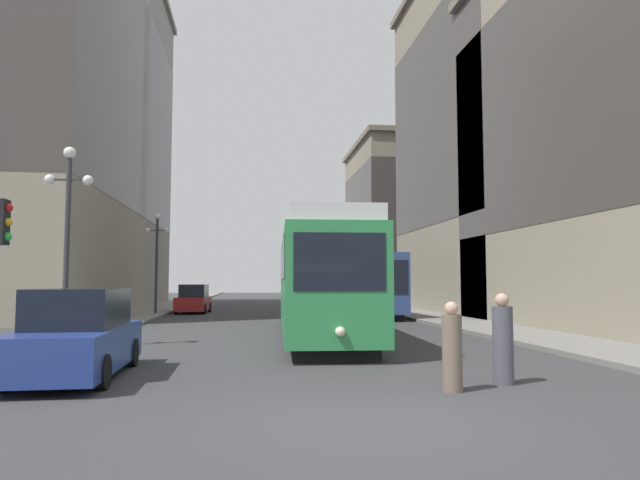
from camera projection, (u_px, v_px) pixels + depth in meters
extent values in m
plane|color=#38383A|center=(370.00, 422.00, 7.95)|extent=(200.00, 200.00, 0.00)
cube|color=gray|center=(171.00, 305.00, 46.55)|extent=(3.08, 120.00, 0.15)
cube|color=gray|center=(364.00, 304.00, 48.54)|extent=(3.08, 120.00, 0.15)
cube|color=black|center=(319.00, 332.00, 20.19)|extent=(2.83, 12.84, 0.35)
cube|color=#2D8447|center=(319.00, 284.00, 20.32)|extent=(3.27, 13.97, 3.10)
cube|color=black|center=(319.00, 264.00, 20.37)|extent=(3.28, 13.41, 1.08)
cube|color=silver|center=(319.00, 235.00, 20.45)|extent=(3.05, 13.68, 0.44)
cube|color=black|center=(340.00, 262.00, 13.49)|extent=(2.21, 0.19, 1.40)
sphere|color=#F2EACC|center=(340.00, 332.00, 13.30)|extent=(0.24, 0.24, 0.24)
cube|color=black|center=(360.00, 313.00, 33.14)|extent=(2.55, 10.27, 0.35)
cube|color=#334C8C|center=(360.00, 283.00, 33.27)|extent=(2.97, 11.17, 3.10)
cube|color=black|center=(360.00, 274.00, 33.31)|extent=(2.98, 10.73, 1.30)
cube|color=black|center=(385.00, 277.00, 27.85)|extent=(2.31, 0.17, 1.71)
cylinder|color=black|center=(3.00, 374.00, 10.11)|extent=(0.19, 0.64, 0.64)
cylinder|color=black|center=(55.00, 354.00, 12.98)|extent=(0.19, 0.64, 0.64)
cylinder|color=black|center=(103.00, 372.00, 10.35)|extent=(0.19, 0.64, 0.64)
cylinder|color=black|center=(133.00, 353.00, 13.22)|extent=(0.19, 0.64, 0.64)
cube|color=navy|center=(77.00, 348.00, 11.69)|extent=(1.88, 4.73, 0.84)
cube|color=black|center=(80.00, 308.00, 11.86)|extent=(1.63, 2.61, 0.80)
cylinder|color=black|center=(176.00, 309.00, 34.81)|extent=(0.21, 0.65, 0.64)
cylinder|color=black|center=(183.00, 307.00, 37.46)|extent=(0.21, 0.65, 0.64)
cylinder|color=black|center=(204.00, 309.00, 34.93)|extent=(0.21, 0.65, 0.64)
cylinder|color=black|center=(210.00, 307.00, 37.58)|extent=(0.21, 0.65, 0.64)
cube|color=maroon|center=(194.00, 304.00, 36.22)|extent=(2.02, 4.38, 0.84)
cube|color=black|center=(194.00, 291.00, 36.38)|extent=(1.70, 2.44, 0.80)
cylinder|color=#6B5B4C|center=(452.00, 353.00, 10.21)|extent=(0.36, 0.36, 1.37)
sphere|color=tan|center=(451.00, 308.00, 10.27)|extent=(0.25, 0.25, 0.25)
cylinder|color=#4C4C56|center=(503.00, 345.00, 10.93)|extent=(0.39, 0.39, 1.49)
sphere|color=tan|center=(502.00, 300.00, 11.00)|extent=(0.27, 0.27, 0.27)
sphere|color=red|center=(9.00, 208.00, 11.86)|extent=(0.18, 0.18, 0.18)
sphere|color=gold|center=(8.00, 222.00, 11.84)|extent=(0.18, 0.18, 0.18)
sphere|color=green|center=(7.00, 237.00, 11.81)|extent=(0.18, 0.18, 0.18)
cylinder|color=#333338|center=(67.00, 250.00, 16.89)|extent=(0.16, 0.16, 5.54)
sphere|color=white|center=(70.00, 153.00, 17.11)|extent=(0.36, 0.36, 0.36)
sphere|color=white|center=(50.00, 179.00, 16.98)|extent=(0.31, 0.31, 0.31)
sphere|color=white|center=(88.00, 180.00, 17.12)|extent=(0.31, 0.31, 0.31)
cube|color=#333338|center=(69.00, 180.00, 17.05)|extent=(1.10, 0.06, 0.06)
cylinder|color=#333338|center=(156.00, 266.00, 33.26)|extent=(0.16, 0.16, 5.52)
sphere|color=white|center=(157.00, 217.00, 33.48)|extent=(0.36, 0.36, 0.36)
sphere|color=white|center=(148.00, 230.00, 33.35)|extent=(0.31, 0.31, 0.31)
sphere|color=white|center=(167.00, 231.00, 33.49)|extent=(0.31, 0.31, 0.31)
cube|color=#333338|center=(157.00, 230.00, 33.42)|extent=(1.10, 0.06, 0.06)
cube|color=gray|center=(71.00, 145.00, 48.23)|extent=(14.56, 15.70, 27.26)
cube|color=#423F43|center=(71.00, 129.00, 48.33)|extent=(14.60, 15.74, 16.35)
cube|color=gray|center=(519.00, 142.00, 36.80)|extent=(12.03, 16.53, 22.13)
cube|color=#494440|center=(519.00, 125.00, 36.88)|extent=(12.07, 16.57, 13.28)
cube|color=gray|center=(427.00, 225.00, 61.03)|extent=(15.24, 14.49, 16.24)
cube|color=#494440|center=(427.00, 217.00, 61.09)|extent=(15.28, 14.53, 9.74)
cube|color=gray|center=(426.00, 148.00, 61.65)|extent=(15.84, 15.09, 0.50)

